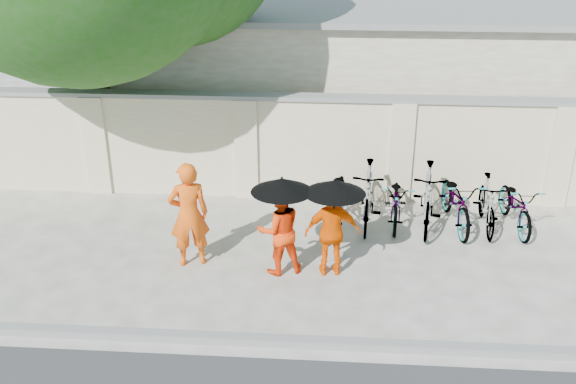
{
  "coord_description": "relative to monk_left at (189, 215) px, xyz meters",
  "views": [
    {
      "loc": [
        0.65,
        -8.65,
        5.31
      ],
      "look_at": [
        -0.02,
        0.85,
        1.1
      ],
      "focal_mm": 40.0,
      "sensor_mm": 36.0,
      "label": 1
    }
  ],
  "objects": [
    {
      "name": "compound_wall",
      "position": [
        2.57,
        2.85,
        0.12
      ],
      "size": [
        20.0,
        0.3,
        2.0
      ],
      "primitive_type": "cube",
      "color": "beige",
      "rests_on": "ground"
    },
    {
      "name": "bike_2",
      "position": [
        3.44,
        1.73,
        -0.45
      ],
      "size": [
        0.72,
        1.69,
        0.86
      ],
      "primitive_type": "imported",
      "rotation": [
        0.0,
        0.0,
        -0.09
      ],
      "color": "slate",
      "rests_on": "ground"
    },
    {
      "name": "parasol_center",
      "position": [
        1.5,
        -0.23,
        0.66
      ],
      "size": [
        0.94,
        0.94,
        0.81
      ],
      "color": "black",
      "rests_on": "ground"
    },
    {
      "name": "parasol_right",
      "position": [
        2.29,
        -0.24,
        0.65
      ],
      "size": [
        0.93,
        0.93,
        0.81
      ],
      "color": "black",
      "rests_on": "ground"
    },
    {
      "name": "monk_right",
      "position": [
        2.27,
        -0.16,
        -0.15
      ],
      "size": [
        0.9,
        0.47,
        1.46
      ],
      "primitive_type": "imported",
      "rotation": [
        0.0,
        0.0,
        3.28
      ],
      "color": "#FF5D00",
      "rests_on": "ground"
    },
    {
      "name": "bike_0",
      "position": [
        2.38,
        1.59,
        -0.36
      ],
      "size": [
        0.87,
        2.03,
        1.04
      ],
      "primitive_type": "imported",
      "rotation": [
        0.0,
        0.0,
        -0.09
      ],
      "color": "slate",
      "rests_on": "ground"
    },
    {
      "name": "ground",
      "position": [
        1.57,
        -0.35,
        -0.88
      ],
      "size": [
        80.0,
        80.0,
        0.0
      ],
      "primitive_type": "plane",
      "color": "beige"
    },
    {
      "name": "bike_3",
      "position": [
        3.97,
        1.61,
        -0.3
      ],
      "size": [
        0.79,
        1.97,
        1.15
      ],
      "primitive_type": "imported",
      "rotation": [
        0.0,
        0.0,
        -0.13
      ],
      "color": "slate",
      "rests_on": "ground"
    },
    {
      "name": "building_behind",
      "position": [
        3.57,
        6.65,
        0.72
      ],
      "size": [
        14.0,
        6.0,
        3.2
      ],
      "primitive_type": "cube",
      "color": "beige",
      "rests_on": "ground"
    },
    {
      "name": "bike_6",
      "position": [
        5.57,
        1.69,
        -0.43
      ],
      "size": [
        0.7,
        1.73,
        0.89
      ],
      "primitive_type": "imported",
      "rotation": [
        0.0,
        0.0,
        0.06
      ],
      "color": "slate",
      "rests_on": "ground"
    },
    {
      "name": "bike_1",
      "position": [
        2.91,
        1.66,
        -0.31
      ],
      "size": [
        0.69,
        1.93,
        1.14
      ],
      "primitive_type": "imported",
      "rotation": [
        0.0,
        0.0,
        -0.08
      ],
      "color": "slate",
      "rests_on": "ground"
    },
    {
      "name": "bike_5",
      "position": [
        5.04,
        1.62,
        -0.4
      ],
      "size": [
        0.54,
        1.62,
        0.96
      ],
      "primitive_type": "imported",
      "rotation": [
        0.0,
        0.0,
        -0.06
      ],
      "color": "slate",
      "rests_on": "ground"
    },
    {
      "name": "monk_left",
      "position": [
        0.0,
        0.0,
        0.0
      ],
      "size": [
        0.74,
        0.6,
        1.76
      ],
      "primitive_type": "imported",
      "rotation": [
        0.0,
        0.0,
        3.47
      ],
      "color": "#F6570E",
      "rests_on": "ground"
    },
    {
      "name": "bike_4",
      "position": [
        4.51,
        1.68,
        -0.39
      ],
      "size": [
        0.8,
        1.91,
        0.98
      ],
      "primitive_type": "imported",
      "rotation": [
        0.0,
        0.0,
        0.08
      ],
      "color": "slate",
      "rests_on": "ground"
    },
    {
      "name": "monk_center",
      "position": [
        1.45,
        -0.15,
        -0.14
      ],
      "size": [
        0.87,
        0.77,
        1.47
      ],
      "primitive_type": "imported",
      "rotation": [
        0.0,
        0.0,
        3.49
      ],
      "color": "#FF3B09",
      "rests_on": "ground"
    },
    {
      "name": "kerb",
      "position": [
        1.57,
        -2.05,
        -0.82
      ],
      "size": [
        40.0,
        0.16,
        0.12
      ],
      "primitive_type": "cube",
      "color": "gray",
      "rests_on": "ground"
    }
  ]
}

